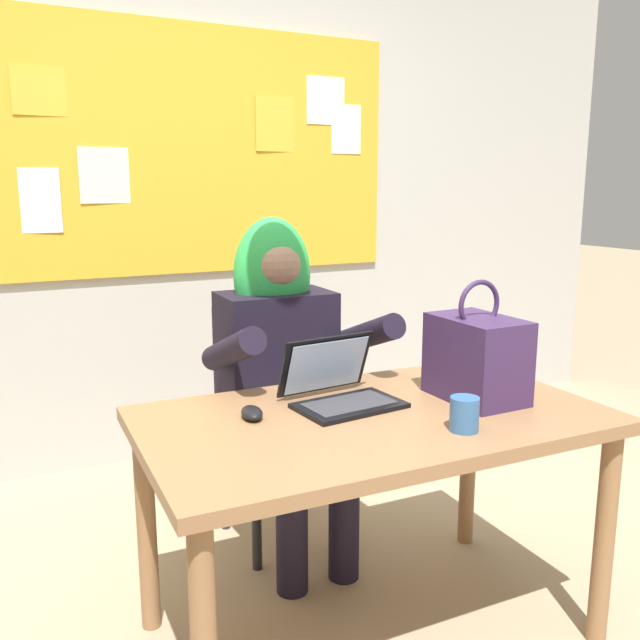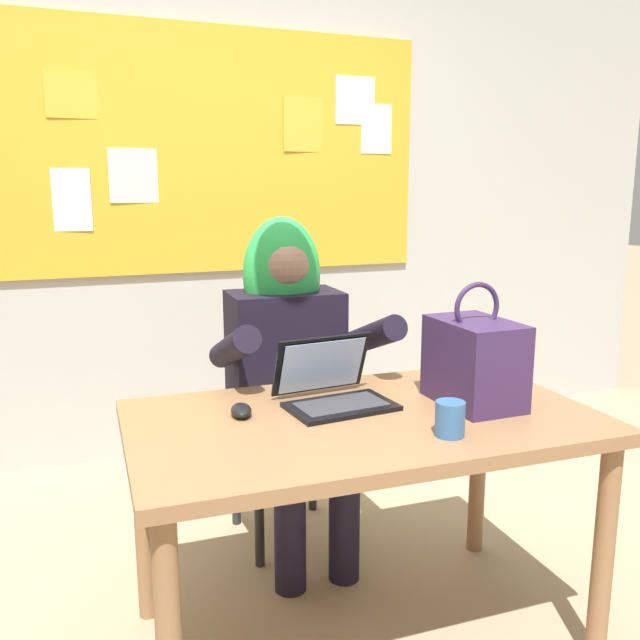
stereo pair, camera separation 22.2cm
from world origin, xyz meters
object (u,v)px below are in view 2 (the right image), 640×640
(person_costumed, at_px, (290,357))
(laptop, at_px, (333,389))
(coffee_mug, at_px, (450,419))
(handbag, at_px, (474,361))
(chair_at_desk, at_px, (281,406))
(desk_main, at_px, (363,444))
(computer_mouse, at_px, (241,410))

(person_costumed, height_order, laptop, person_costumed)
(person_costumed, relative_size, coffee_mug, 13.36)
(handbag, bearing_deg, person_costumed, 120.12)
(chair_at_desk, height_order, handbag, handbag)
(chair_at_desk, distance_m, handbag, 0.92)
(person_costumed, relative_size, laptop, 3.76)
(person_costumed, relative_size, handbag, 3.36)
(desk_main, height_order, computer_mouse, computer_mouse)
(desk_main, xyz_separation_m, coffee_mug, (0.14, -0.23, 0.14))
(person_costumed, bearing_deg, coffee_mug, 12.46)
(coffee_mug, bearing_deg, computer_mouse, 143.38)
(desk_main, bearing_deg, coffee_mug, -58.15)
(laptop, bearing_deg, chair_at_desk, 82.08)
(desk_main, distance_m, chair_at_desk, 0.76)
(person_costumed, bearing_deg, desk_main, 3.20)
(person_costumed, bearing_deg, computer_mouse, -30.99)
(person_costumed, distance_m, computer_mouse, 0.59)
(laptop, height_order, coffee_mug, laptop)
(person_costumed, height_order, coffee_mug, person_costumed)
(handbag, height_order, coffee_mug, handbag)
(person_costumed, distance_m, handbag, 0.75)
(handbag, relative_size, coffee_mug, 3.98)
(chair_at_desk, distance_m, computer_mouse, 0.74)
(chair_at_desk, xyz_separation_m, handbag, (0.37, -0.77, 0.34))
(desk_main, bearing_deg, handbag, -3.78)
(chair_at_desk, bearing_deg, desk_main, 0.61)
(person_costumed, distance_m, coffee_mug, 0.87)
(person_costumed, relative_size, computer_mouse, 12.21)
(laptop, relative_size, computer_mouse, 3.25)
(laptop, xyz_separation_m, computer_mouse, (-0.29, -0.00, -0.03))
(chair_at_desk, xyz_separation_m, coffee_mug, (0.16, -0.98, 0.25))
(desk_main, distance_m, person_costumed, 0.63)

